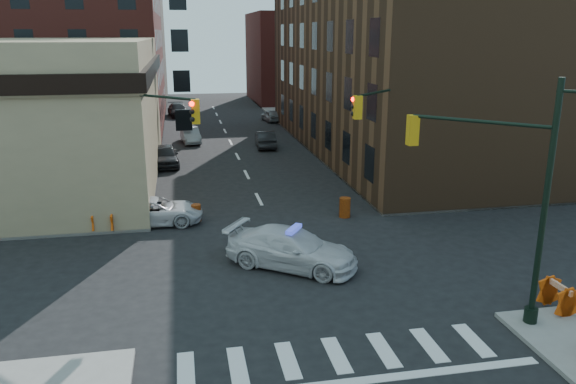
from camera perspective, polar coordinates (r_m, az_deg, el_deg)
name	(u,v)px	position (r m, az deg, el deg)	size (l,w,h in m)	color
ground	(292,267)	(23.61, 0.45, -7.58)	(140.00, 140.00, 0.00)	black
sidewalk_ne	(447,125)	(61.19, 15.82, 6.55)	(34.00, 54.50, 0.15)	gray
apartment_block	(26,5)	(62.91, -25.11, 16.86)	(25.00, 25.00, 24.00)	maroon
commercial_row_ne	(396,63)	(47.08, 10.91, 12.70)	(14.00, 34.00, 14.00)	#4B311E
filler_nw	(89,43)	(84.06, -19.53, 14.08)	(20.00, 18.00, 16.00)	brown
filler_ne	(309,57)	(81.38, 2.14, 13.51)	(16.00, 16.00, 12.00)	maroon
signal_pole_se	(510,187)	(19.39, 21.66, 0.43)	(5.40, 5.27, 8.00)	black
signal_pole_nw	(147,145)	(27.09, -14.09, 4.64)	(3.58, 3.67, 8.00)	black
signal_pole_ne	(385,137)	(28.89, 9.81, 5.56)	(3.67, 3.58, 8.00)	black
tree_ne_near	(318,104)	(49.03, 3.11, 8.96)	(3.00, 3.00, 4.85)	black
tree_ne_far	(299,94)	(56.78, 1.14, 9.93)	(3.00, 3.00, 4.85)	black
police_car	(292,249)	(23.31, 0.38, -5.76)	(2.25, 5.54, 1.61)	silver
pickup	(155,211)	(29.29, -13.39, -1.90)	(2.23, 4.84, 1.34)	silver
parked_car_wnear	(165,156)	(41.90, -12.37, 3.63)	(1.80, 4.48, 1.53)	black
parked_car_wfar	(190,135)	(50.44, -9.88, 5.70)	(1.42, 4.08, 1.34)	gray
parked_car_wdeep	(178,110)	(66.95, -11.10, 8.18)	(2.05, 5.04, 1.46)	black
parked_car_enear	(265,139)	(47.73, -2.32, 5.40)	(1.50, 4.31, 1.42)	black
parked_car_efar	(271,116)	(61.86, -1.72, 7.77)	(1.52, 3.79, 1.29)	gray
pedestrian_a	(89,210)	(28.83, -19.53, -1.76)	(0.71, 0.46, 1.94)	black
pedestrian_b	(66,214)	(29.05, -21.58, -2.10)	(0.81, 0.63, 1.67)	black
pedestrian_c	(25,196)	(33.03, -25.12, -0.39)	(0.99, 0.41, 1.69)	black
barrel_road	(345,207)	(29.72, 5.79, -1.57)	(0.59, 0.59, 1.05)	#C83F09
barrel_bank	(196,213)	(29.33, -9.31, -2.10)	(0.50, 0.50, 0.89)	orange
barricade_se_a	(558,296)	(21.77, 25.74, -9.54)	(1.31, 0.66, 0.98)	#E84D0A
barricade_nw_a	(104,222)	(28.60, -18.22, -2.87)	(1.19, 0.59, 0.89)	red
barricade_nw_b	(95,207)	(30.85, -18.97, -1.46)	(1.36, 0.68, 1.02)	#C24209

